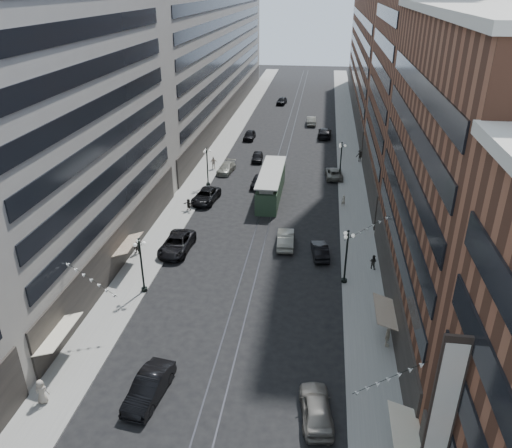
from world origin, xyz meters
The scene contains 37 objects.
ground centered at (0.00, 60.00, 0.00)m, with size 220.00×220.00×0.00m, color black.
sidewalk_west centered at (-11.00, 70.00, 0.07)m, with size 4.00×180.00×0.15m, color gray.
sidewalk_east centered at (11.00, 70.00, 0.07)m, with size 4.00×180.00×0.15m, color gray.
rail_west centered at (-0.70, 70.00, 0.01)m, with size 0.12×180.00×0.02m, color #2D2D33.
rail_east centered at (0.70, 70.00, 0.01)m, with size 0.12×180.00×0.02m, color #2D2D33.
building_west_mid centered at (-17.00, 33.00, 14.00)m, with size 8.00×36.00×28.00m, color gray.
building_west_far centered at (-17.00, 96.00, 13.00)m, with size 8.00×90.00×26.00m, color gray.
building_east_mid centered at (17.00, 28.00, 12.00)m, with size 8.00×30.00×24.00m, color brown.
building_east_tower centered at (17.00, 56.00, 21.00)m, with size 8.00×26.00×42.00m, color brown.
building_east_far centered at (17.00, 105.00, 12.00)m, with size 8.00×72.00×24.00m, color brown.
lamppost_sw_far centered at (-9.20, 28.00, 3.10)m, with size 1.03×1.14×5.52m.
lamppost_sw_mid centered at (-9.20, 55.00, 3.10)m, with size 1.03×1.14×5.52m.
lamppost_se_far centered at (9.20, 32.00, 3.10)m, with size 1.03×1.14×5.52m.
lamppost_se_mid centered at (9.20, 60.00, 3.10)m, with size 1.03×1.14×5.52m.
streetcar centered at (0.00, 52.30, 1.67)m, with size 2.89×13.05×3.61m.
car_2 centered at (-8.35, 36.05, 0.85)m, with size 2.83×6.15×1.71m, color black.
car_4 centered at (6.96, 15.19, 0.85)m, with size 2.00×4.97×1.69m, color slate.
car_5 centered at (-4.50, 15.49, 0.86)m, with size 1.83×5.24×1.73m, color black.
pedestrian_1 centered at (-11.46, 13.93, 1.09)m, with size 0.92×0.50×1.87m, color gray.
pedestrian_2 centered at (-12.26, 34.63, 0.92)m, with size 0.75×0.41×1.54m, color black.
pedestrian_4 centered at (12.28, 23.01, 0.98)m, with size 0.97×0.44×1.66m, color beige.
car_7 centered at (-8.25, 49.48, 0.80)m, with size 2.65×5.75×1.60m, color black.
car_8 centered at (-7.72, 60.88, 0.71)m, with size 1.98×4.88×1.42m, color gray.
car_9 centered at (-6.80, 78.80, 0.79)m, with size 1.87×4.64×1.58m, color black.
car_10 centered at (6.80, 36.87, 0.72)m, with size 1.53×4.40×1.45m, color black.
car_11 centered at (8.40, 60.72, 0.72)m, with size 2.38×5.16×1.43m, color #65635A.
car_12 centered at (6.80, 82.07, 0.86)m, with size 2.40×5.91×1.72m, color black.
car_13 centered at (-3.75, 66.74, 0.72)m, with size 1.70×4.23×1.44m, color black.
car_14 centered at (4.02, 90.78, 0.84)m, with size 1.77×5.08×1.67m, color slate.
pedestrian_5 centered at (-9.71, 46.19, 0.92)m, with size 1.43×0.41×1.54m, color black.
pedestrian_6 centered at (-9.84, 61.85, 1.09)m, with size 1.10×0.50×1.88m, color #B7A898.
pedestrian_7 centered at (12.09, 34.88, 0.91)m, with size 0.74×0.41×1.52m, color black.
pedestrian_8 centered at (9.50, 50.08, 0.91)m, with size 0.56×0.37×1.53m, color #9D9482.
pedestrian_9 centered at (12.50, 68.33, 1.11)m, with size 1.24×0.51×1.92m, color black.
car_extra_0 centered at (-2.20, 55.75, 0.76)m, with size 1.79×4.45×1.52m, color black.
car_extra_1 centered at (3.04, 38.79, 0.83)m, with size 1.76×5.04×1.66m, color gray.
car_extra_2 centered at (-3.48, 108.64, 0.81)m, with size 1.92×4.76×1.62m, color black.
Camera 1 is at (6.26, -9.19, 25.93)m, focal length 35.00 mm.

